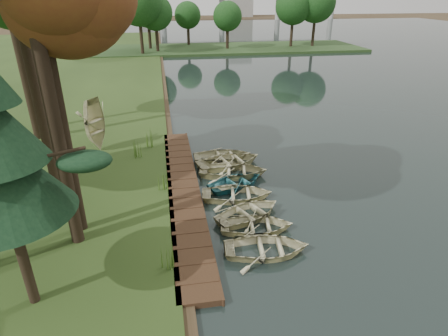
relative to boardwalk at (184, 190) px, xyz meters
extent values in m
plane|color=#3D2F1D|center=(1.60, 0.00, -0.15)|extent=(300.00, 300.00, 0.00)
cube|color=#3B2617|center=(0.00, 0.00, 0.00)|extent=(1.60, 16.00, 0.30)
cube|color=#28411D|center=(9.60, 50.00, 0.08)|extent=(50.00, 14.00, 0.45)
cylinder|color=black|center=(-13.73, 50.00, 2.70)|extent=(0.50, 0.50, 4.80)
sphere|color=#1A4517|center=(-13.73, 50.00, 6.30)|extent=(5.60, 5.60, 5.60)
cylinder|color=black|center=(-7.07, 50.00, 2.70)|extent=(0.50, 0.50, 4.80)
sphere|color=#1A4517|center=(-7.07, 50.00, 6.30)|extent=(5.60, 5.60, 5.60)
cylinder|color=black|center=(-0.40, 50.00, 2.70)|extent=(0.50, 0.50, 4.80)
sphere|color=#1A4517|center=(-0.40, 50.00, 6.30)|extent=(5.60, 5.60, 5.60)
cylinder|color=black|center=(6.27, 50.00, 2.70)|extent=(0.50, 0.50, 4.80)
sphere|color=#1A4517|center=(6.27, 50.00, 6.30)|extent=(5.60, 5.60, 5.60)
cylinder|color=black|center=(12.93, 50.00, 2.70)|extent=(0.50, 0.50, 4.80)
sphere|color=#1A4517|center=(12.93, 50.00, 6.30)|extent=(5.60, 5.60, 5.60)
cylinder|color=black|center=(19.60, 50.00, 2.70)|extent=(0.50, 0.50, 4.80)
sphere|color=#1A4517|center=(19.60, 50.00, 6.30)|extent=(5.60, 5.60, 5.60)
cylinder|color=black|center=(26.27, 50.00, 2.70)|extent=(0.50, 0.50, 4.80)
sphere|color=#1A4517|center=(26.27, 50.00, 6.30)|extent=(5.60, 5.60, 5.60)
cylinder|color=#A5A5A0|center=(-18.40, 120.00, 3.85)|extent=(1.80, 1.80, 8.00)
cylinder|color=#A5A5A0|center=(1.60, 120.00, 3.85)|extent=(1.80, 1.80, 8.00)
cylinder|color=#A5A5A0|center=(21.60, 120.00, 3.85)|extent=(1.80, 1.80, 8.00)
cylinder|color=#A5A5A0|center=(41.60, 120.00, 3.85)|extent=(1.80, 1.80, 8.00)
cylinder|color=#A5A5A0|center=(61.60, 120.00, 3.85)|extent=(1.80, 1.80, 8.00)
cube|color=#A5A5A0|center=(-3.40, 145.00, 5.85)|extent=(8.00, 8.00, 12.00)
imported|color=beige|center=(2.88, -5.60, 0.25)|extent=(3.60, 2.73, 0.70)
imported|color=beige|center=(2.87, -4.02, 0.23)|extent=(3.44, 2.65, 0.66)
imported|color=beige|center=(2.79, -2.95, 0.24)|extent=(4.00, 3.53, 0.69)
imported|color=beige|center=(2.59, -1.20, 0.26)|extent=(3.76, 2.90, 0.72)
imported|color=#2D747D|center=(2.81, 0.09, 0.23)|extent=(3.79, 3.31, 0.65)
imported|color=beige|center=(2.87, 1.38, 0.29)|extent=(4.24, 3.38, 0.79)
imported|color=beige|center=(2.89, 2.66, 0.31)|extent=(4.51, 3.72, 0.81)
imported|color=beige|center=(2.63, 3.59, 0.27)|extent=(3.54, 2.54, 0.73)
imported|color=beige|center=(-4.94, 5.87, 0.50)|extent=(4.12, 3.81, 0.70)
cylinder|color=black|center=(-4.54, -3.79, 6.09)|extent=(0.48, 0.48, 11.87)
cylinder|color=black|center=(-4.51, -2.92, 4.39)|extent=(0.41, 0.41, 8.48)
ellipsoid|color=brown|center=(-4.51, -2.92, 8.63)|extent=(4.18, 4.18, 3.55)
cylinder|color=black|center=(-6.56, 1.38, 4.90)|extent=(0.43, 0.43, 9.49)
cylinder|color=black|center=(-9.33, 8.79, 6.59)|extent=(0.50, 0.50, 12.88)
cylinder|color=black|center=(-9.65, 11.05, 4.76)|extent=(0.42, 0.42, 9.22)
cylinder|color=black|center=(-5.35, -6.98, 2.11)|extent=(0.32, 0.32, 3.92)
cone|color=#3F661E|center=(-1.00, -6.07, 0.63)|extent=(0.60, 0.60, 0.96)
cone|color=#3F661E|center=(-1.00, -0.16, 0.67)|extent=(0.60, 0.60, 1.04)
cone|color=#3F661E|center=(-2.43, 4.41, 0.66)|extent=(0.60, 0.60, 1.02)
cone|color=#3F661E|center=(-1.72, 5.93, 0.70)|extent=(0.60, 0.60, 1.10)
camera|label=1|loc=(-0.77, -17.08, 9.34)|focal=30.00mm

